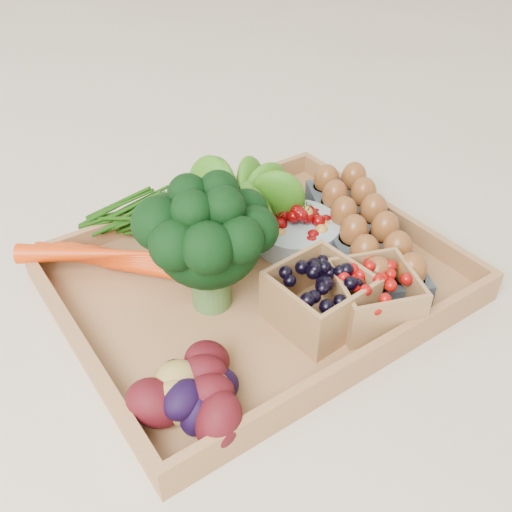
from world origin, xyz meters
TOP-DOWN VIEW (x-y plane):
  - ground at (0.00, 0.00)m, footprint 4.00×4.00m
  - tray at (0.00, 0.00)m, footprint 0.55×0.45m
  - carrots at (-0.15, 0.11)m, footprint 0.20×0.14m
  - lettuce at (0.05, 0.12)m, footprint 0.13×0.13m
  - broccoli at (-0.08, -0.01)m, footprint 0.18×0.18m
  - cherry_bowl at (0.11, 0.04)m, footprint 0.14×0.14m
  - egg_carton at (0.19, -0.03)m, footprint 0.23×0.33m
  - potatoes at (-0.19, -0.15)m, footprint 0.14×0.14m
  - punnet_blackberry at (0.02, -0.12)m, footprint 0.12×0.12m
  - punnet_raspberry at (0.09, -0.16)m, footprint 0.14×0.14m

SIDE VIEW (x-z plane):
  - ground at x=0.00m, z-range 0.00..0.00m
  - tray at x=0.00m, z-range 0.00..0.01m
  - egg_carton at x=0.19m, z-range 0.01..0.05m
  - cherry_bowl at x=0.11m, z-range 0.01..0.05m
  - carrots at x=-0.15m, z-range 0.01..0.06m
  - punnet_raspberry at x=0.09m, z-range 0.01..0.09m
  - punnet_blackberry at x=0.02m, z-range 0.01..0.09m
  - potatoes at x=-0.19m, z-range 0.01..0.10m
  - lettuce at x=0.05m, z-range 0.02..0.15m
  - broccoli at x=-0.08m, z-range 0.02..0.16m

